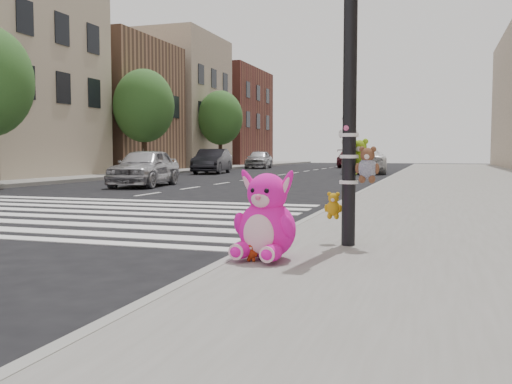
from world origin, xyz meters
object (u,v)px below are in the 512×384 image
at_px(car_silver_far, 145,167).
at_px(car_white_near, 365,161).
at_px(signal_pole, 352,105).
at_px(pink_bunny, 266,222).
at_px(car_dark_far, 212,161).
at_px(red_teddy, 252,252).

distance_m(car_silver_far, car_white_near, 16.17).
relative_size(signal_pole, car_silver_far, 0.99).
distance_m(pink_bunny, car_dark_far, 27.09).
xyz_separation_m(pink_bunny, car_silver_far, (-8.42, 12.78, 0.16)).
height_order(red_teddy, car_dark_far, car_dark_far).
distance_m(signal_pole, car_dark_far, 26.37).
height_order(pink_bunny, car_white_near, car_white_near).
xyz_separation_m(red_teddy, car_silver_far, (-8.32, 12.95, 0.45)).
height_order(car_silver_far, car_dark_far, car_dark_far).
xyz_separation_m(red_teddy, car_white_near, (-2.30, 27.96, 0.49)).
bearing_deg(car_white_near, pink_bunny, 88.87).
relative_size(pink_bunny, car_white_near, 0.18).
relative_size(signal_pole, pink_bunny, 4.24).
xyz_separation_m(pink_bunny, car_white_near, (-2.39, 27.78, 0.20)).
height_order(signal_pole, car_white_near, signal_pole).
relative_size(pink_bunny, car_silver_far, 0.23).
height_order(signal_pole, pink_bunny, signal_pole).
distance_m(signal_pole, car_silver_far, 14.83).
distance_m(signal_pole, pink_bunny, 1.84).
bearing_deg(car_silver_far, car_dark_far, 92.75).
bearing_deg(signal_pole, car_white_near, 96.64).
bearing_deg(car_silver_far, car_white_near, 60.09).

